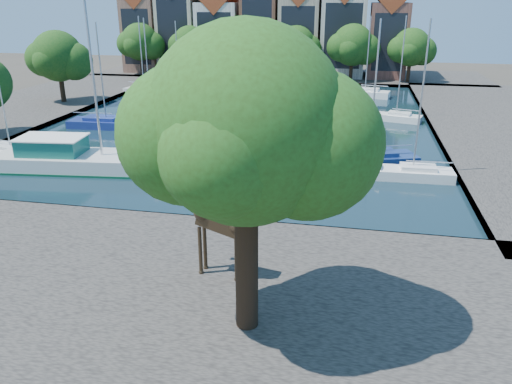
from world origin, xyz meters
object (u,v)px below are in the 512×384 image
giraffe_statue (214,219)px  motorsailer (77,157)px  sailboat_left_a (11,150)px  sailboat_right_a (413,171)px  plane_tree (249,132)px

giraffe_statue → motorsailer: motorsailer is taller
sailboat_left_a → sailboat_right_a: (30.00, 0.84, 0.02)m
giraffe_statue → sailboat_right_a: (9.58, 15.40, -2.44)m
giraffe_statue → sailboat_right_a: 18.30m
giraffe_statue → sailboat_left_a: sailboat_left_a is taller
plane_tree → sailboat_left_a: (-22.62, 17.84, -7.06)m
sailboat_right_a → giraffe_statue: bearing=-121.9°
giraffe_statue → sailboat_left_a: size_ratio=0.52×
giraffe_statue → motorsailer: bearing=137.0°
giraffe_statue → sailboat_right_a: size_ratio=0.50×
motorsailer → sailboat_right_a: (23.42, 2.49, -0.35)m
sailboat_right_a → plane_tree: bearing=-111.6°
sailboat_left_a → sailboat_right_a: size_ratio=0.96×
sailboat_right_a → sailboat_left_a: bearing=-178.4°
sailboat_left_a → sailboat_right_a: sailboat_right_a is taller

